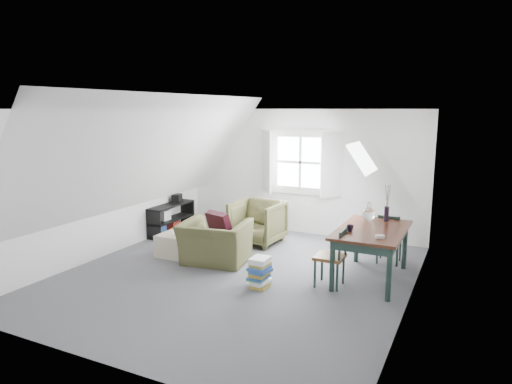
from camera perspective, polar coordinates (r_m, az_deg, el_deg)
The scene contains 24 objects.
floor at distance 7.09m, azimuth -2.46°, elevation -10.33°, with size 5.50×5.50×0.00m, color #525257.
ceiling at distance 6.63m, azimuth -2.63°, elevation 10.33°, with size 5.50×5.50×0.00m, color white.
wall_back at distance 9.22m, azimuth 5.66°, elevation 2.50°, with size 5.00×5.00×0.00m, color white.
wall_front at distance 4.59m, azimuth -19.27°, elevation -6.06°, with size 5.00×5.00×0.00m, color white.
wall_left at distance 8.22m, azimuth -18.03°, elevation 1.09°, with size 5.50×5.50×0.00m, color white.
wall_right at distance 5.99m, azimuth 18.98°, elevation -2.28°, with size 5.50×5.50×0.00m, color white.
slope_left at distance 7.53m, azimuth -13.02°, elevation 4.55°, with size 5.50×5.50×0.00m, color white.
slope_right at distance 6.09m, azimuth 10.37°, elevation 3.32°, with size 5.50×5.50×0.00m, color white.
dormer_window at distance 9.13m, azimuth 5.51°, elevation 3.69°, with size 1.71×0.35×1.30m.
skylight at distance 7.34m, azimuth 13.14°, elevation 4.16°, with size 0.55×0.75×0.04m, color white.
armchair_near at distance 7.67m, azimuth -5.10°, elevation -8.74°, with size 1.06×0.93×0.69m, color #484927.
armchair_far at distance 8.69m, azimuth 0.18°, elevation -6.38°, with size 0.87×0.89×0.81m, color #484927.
throw_pillow at distance 7.61m, azimuth -4.59°, elevation -4.11°, with size 0.45×0.13×0.45m, color #390F1B.
ottoman at distance 8.05m, azimuth -9.80°, elevation -6.49°, with size 0.57×0.57×0.38m, color #BBB191.
dining_table at distance 6.92m, azimuth 14.28°, elevation -5.28°, with size 0.93×1.55×0.78m.
demijohn at distance 7.33m, azimuth 13.94°, elevation -2.64°, with size 0.20×0.20×0.29m.
vase_twigs at distance 7.38m, azimuth 16.01°, elevation -2.56°, with size 0.07×0.08×0.58m.
cup at distance 6.67m, azimuth 11.67°, elevation -4.87°, with size 0.10×0.10×0.09m, color black.
paper_box at distance 6.43m, azimuth 15.24°, elevation -5.41°, with size 0.12×0.08×0.04m, color white.
dining_chair_far at distance 7.79m, azimuth 16.31°, elevation -5.49°, with size 0.39×0.39×0.83m.
dining_chair_near at distance 6.61m, azimuth 9.49°, elevation -7.93°, with size 0.40×0.40×0.85m.
media_shelf at distance 9.43m, azimuth -10.80°, elevation -3.51°, with size 0.39×1.17×0.60m.
electronics_box at distance 9.58m, azimuth -9.85°, elevation -0.79°, with size 0.16×0.22×0.18m, color black.
magazine_stack at distance 6.58m, azimuth 0.48°, elevation -10.01°, with size 0.32×0.38×0.42m.
Camera 1 is at (3.18, -5.82, 2.50)m, focal length 32.00 mm.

